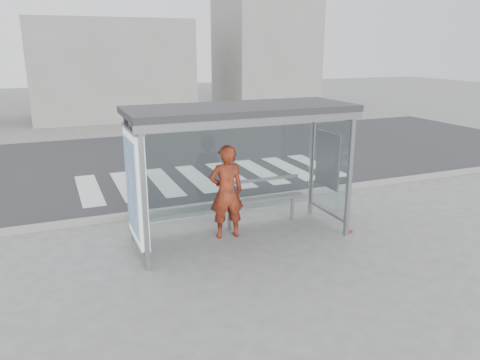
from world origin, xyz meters
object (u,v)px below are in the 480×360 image
at_px(person, 226,192).
at_px(soda_can, 351,231).
at_px(bus_shelter, 221,140).
at_px(bench, 261,199).

relative_size(person, soda_can, 17.03).
bearing_deg(bus_shelter, person, 36.13).
height_order(bus_shelter, bench, bus_shelter).
relative_size(bus_shelter, person, 2.27).
bearing_deg(soda_can, bus_shelter, 165.37).
distance_m(person, soda_can, 2.71).
bearing_deg(person, soda_can, 168.99).
distance_m(person, bench, 1.04).
relative_size(bus_shelter, bench, 2.25).
bearing_deg(person, bus_shelter, 42.58).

